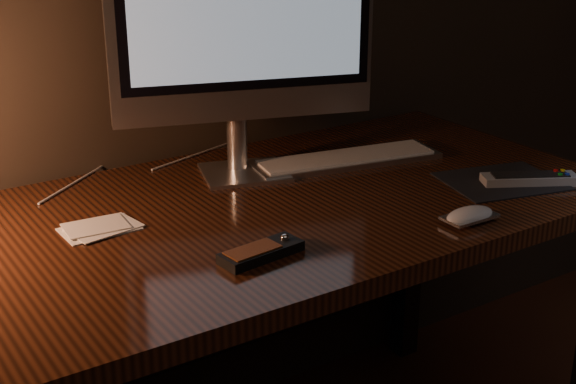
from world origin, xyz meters
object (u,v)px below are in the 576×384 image
desk (226,256)px  tv_remote (530,179)px  media_remote (261,252)px  monitor (243,16)px  mouse (469,217)px  keyboard (346,159)px

desk → tv_remote: (0.59, -0.28, 0.14)m
media_remote → monitor: bearing=56.4°
monitor → mouse: size_ratio=5.52×
desk → tv_remote: 0.67m
desk → tv_remote: tv_remote is taller
desk → mouse: size_ratio=14.91×
desk → mouse: mouse is taller
media_remote → tv_remote: size_ratio=0.77×
keyboard → tv_remote: tv_remote is taller
desk → mouse: 0.51m
tv_remote → monitor: bearing=170.2°
keyboard → tv_remote: bearing=-43.4°
monitor → keyboard: monitor is taller
media_remote → tv_remote: (0.67, -0.00, 0.00)m
desk → keyboard: size_ratio=3.58×
keyboard → media_remote: media_remote is taller
media_remote → mouse: bearing=-18.6°
desk → tv_remote: size_ratio=7.84×
media_remote → tv_remote: 0.67m
keyboard → media_remote: size_ratio=2.83×
mouse → tv_remote: tv_remote is taller
mouse → media_remote: 0.42m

